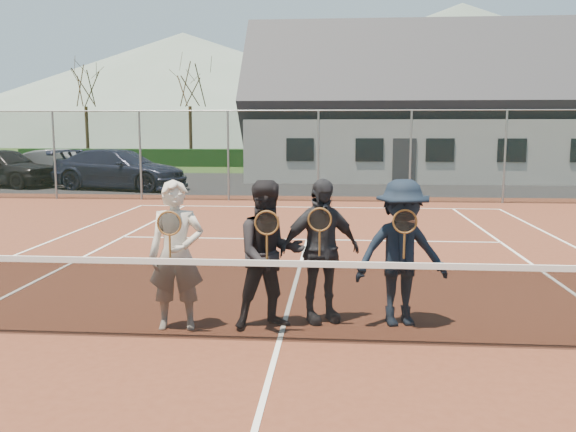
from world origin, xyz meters
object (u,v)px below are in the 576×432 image
object	(u,v)px
player_b	(270,255)
player_d	(401,253)
car_a	(3,167)
tennis_net	(279,297)
car_b	(63,167)
car_c	(120,169)
clubhouse	(407,96)
player_c	(320,251)
player_a	(176,255)

from	to	relation	value
player_b	player_d	bearing A→B (deg)	8.22
car_a	tennis_net	world-z (taller)	car_a
car_a	player_d	world-z (taller)	player_d
tennis_net	car_b	bearing A→B (deg)	120.59
player_b	car_c	bearing A→B (deg)	115.39
clubhouse	car_c	bearing A→B (deg)	-149.87
tennis_net	clubhouse	distance (m)	24.57
car_a	car_b	bearing A→B (deg)	-36.38
car_b	clubhouse	bearing A→B (deg)	-69.04
car_a	player_c	xyz separation A→B (m)	(13.73, -16.93, 0.09)
car_a	player_c	bearing A→B (deg)	-125.61
player_b	player_c	size ratio (longest dim) A/B	1.00
player_c	player_d	xyz separation A→B (m)	(0.99, -0.07, -0.00)
car_b	player_b	world-z (taller)	player_b
car_a	car_b	world-z (taller)	car_a
car_b	player_c	world-z (taller)	player_c
car_a	car_c	size ratio (longest dim) A/B	0.88
player_b	player_c	xyz separation A→B (m)	(0.60, 0.30, 0.00)
player_c	player_d	size ratio (longest dim) A/B	1.00
car_b	player_c	bearing A→B (deg)	-143.56
player_d	player_c	bearing A→B (deg)	176.16
car_a	player_d	bearing A→B (deg)	-123.75
player_d	car_a	bearing A→B (deg)	130.91
car_b	player_a	size ratio (longest dim) A/B	2.53
car_a	player_c	distance (m)	21.80
player_d	player_a	bearing A→B (deg)	-172.51
clubhouse	player_b	world-z (taller)	clubhouse
car_c	player_a	xyz separation A→B (m)	(6.73, -16.65, 0.12)
car_b	player_d	xyz separation A→B (m)	(12.81, -18.51, 0.17)
player_a	player_c	world-z (taller)	same
player_d	car_c	bearing A→B (deg)	120.07
car_b	player_b	distance (m)	21.84
car_b	car_c	distance (m)	4.04
clubhouse	car_a	bearing A→B (deg)	-160.09
player_b	car_a	bearing A→B (deg)	127.32
car_c	player_b	size ratio (longest dim) A/B	3.06
player_b	player_a	bearing A→B (deg)	-173.56
car_b	player_c	size ratio (longest dim) A/B	2.53
tennis_net	player_d	distance (m)	1.65
car_a	player_d	distance (m)	22.49
player_a	car_c	bearing A→B (deg)	112.02
car_b	tennis_net	bearing A→B (deg)	-145.62
tennis_net	player_d	bearing A→B (deg)	27.37
car_a	car_b	xyz separation A→B (m)	(1.92, 1.51, -0.08)
car_a	player_b	bearing A→B (deg)	-127.34
player_a	player_b	world-z (taller)	same
clubhouse	player_b	bearing A→B (deg)	-100.06
car_a	clubhouse	bearing A→B (deg)	-54.75
car_c	car_b	bearing A→B (deg)	69.11
clubhouse	player_b	distance (m)	24.05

